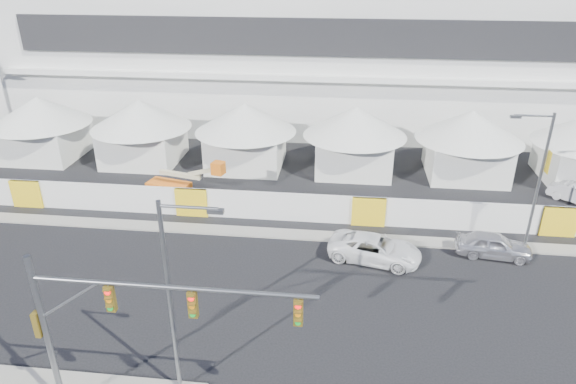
# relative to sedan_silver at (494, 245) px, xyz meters

# --- Properties ---
(ground) EXTENTS (160.00, 160.00, 0.00)m
(ground) POSITION_rel_sedan_silver_xyz_m (-13.32, -11.44, -0.74)
(ground) COLOR black
(ground) RESTS_ON ground
(stadium) EXTENTS (80.00, 24.80, 21.98)m
(stadium) POSITION_rel_sedan_silver_xyz_m (-4.62, 30.07, 8.71)
(stadium) COLOR silver
(stadium) RESTS_ON ground
(tent_row) EXTENTS (53.40, 8.40, 5.40)m
(tent_row) POSITION_rel_sedan_silver_xyz_m (-12.82, 12.56, 2.41)
(tent_row) COLOR silver
(tent_row) RESTS_ON ground
(hoarding_fence) EXTENTS (70.00, 0.25, 2.00)m
(hoarding_fence) POSITION_rel_sedan_silver_xyz_m (-7.32, 3.06, 0.26)
(hoarding_fence) COLOR silver
(hoarding_fence) RESTS_ON ground
(sedan_silver) EXTENTS (2.22, 4.52, 1.48)m
(sedan_silver) POSITION_rel_sedan_silver_xyz_m (0.00, 0.00, 0.00)
(sedan_silver) COLOR silver
(sedan_silver) RESTS_ON ground
(pickup_curb) EXTENTS (3.61, 5.83, 1.51)m
(pickup_curb) POSITION_rel_sedan_silver_xyz_m (-7.05, -1.24, 0.01)
(pickup_curb) COLOR white
(pickup_curb) RESTS_ON ground
(traffic_mast) EXTENTS (10.34, 0.69, 7.06)m
(traffic_mast) POSITION_rel_sedan_silver_xyz_m (-17.45, -13.78, 3.39)
(traffic_mast) COLOR slate
(traffic_mast) RESTS_ON median_island
(streetlight_median) EXTENTS (2.39, 0.24, 8.64)m
(streetlight_median) POSITION_rel_sedan_silver_xyz_m (-15.22, -12.24, 4.37)
(streetlight_median) COLOR slate
(streetlight_median) RESTS_ON median_island
(streetlight_curb) EXTENTS (2.55, 0.57, 8.61)m
(streetlight_curb) POSITION_rel_sedan_silver_xyz_m (1.98, 1.06, 4.26)
(streetlight_curb) COLOR slate
(streetlight_curb) RESTS_ON ground
(boom_lift) EXTENTS (6.47, 2.15, 3.20)m
(boom_lift) POSITION_rel_sedan_silver_xyz_m (-21.40, 6.09, 0.12)
(boom_lift) COLOR orange
(boom_lift) RESTS_ON ground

